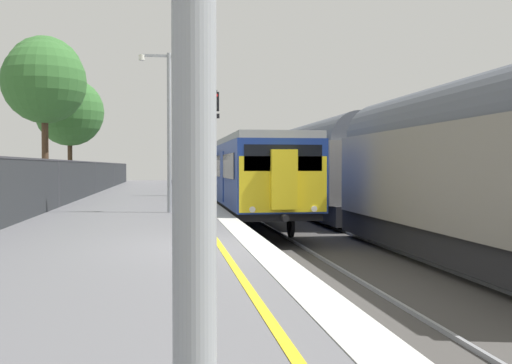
% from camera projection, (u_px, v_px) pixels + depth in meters
% --- Properties ---
extents(ground, '(17.40, 110.00, 1.21)m').
position_uv_depth(ground, '(366.00, 273.00, 12.04)').
color(ground, slate).
extents(commuter_train_at_platform, '(2.83, 60.00, 3.81)m').
position_uv_depth(commuter_train_at_platform, '(211.00, 170.00, 47.18)').
color(commuter_train_at_platform, navy).
rests_on(commuter_train_at_platform, ground).
extents(freight_train_adjacent_track, '(2.60, 28.00, 4.68)m').
position_uv_depth(freight_train_adjacent_track, '(369.00, 166.00, 22.05)').
color(freight_train_adjacent_track, '#232326').
rests_on(freight_train_adjacent_track, ground).
extents(signal_gantry, '(1.10, 0.24, 5.56)m').
position_uv_depth(signal_gantry, '(205.00, 130.00, 30.84)').
color(signal_gantry, '#47474C').
rests_on(signal_gantry, ground).
extents(speed_limit_sign, '(0.59, 0.08, 2.43)m').
position_uv_depth(speed_limit_sign, '(203.00, 166.00, 26.76)').
color(speed_limit_sign, '#59595B').
rests_on(speed_limit_sign, ground).
extents(platform_lamp_mid, '(2.00, 0.20, 5.37)m').
position_uv_depth(platform_lamp_mid, '(169.00, 118.00, 19.89)').
color(platform_lamp_mid, '#93999E').
rests_on(platform_lamp_mid, ground).
extents(background_tree_left, '(4.40, 4.40, 7.29)m').
position_uv_depth(background_tree_left, '(68.00, 114.00, 38.40)').
color(background_tree_left, '#473323').
rests_on(background_tree_left, ground).
extents(background_tree_right, '(3.99, 3.99, 7.61)m').
position_uv_depth(background_tree_right, '(43.00, 84.00, 28.31)').
color(background_tree_right, '#473323').
rests_on(background_tree_right, ground).
extents(background_tree_back, '(4.35, 4.35, 9.04)m').
position_uv_depth(background_tree_back, '(47.00, 77.00, 34.02)').
color(background_tree_back, '#473323').
rests_on(background_tree_back, ground).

